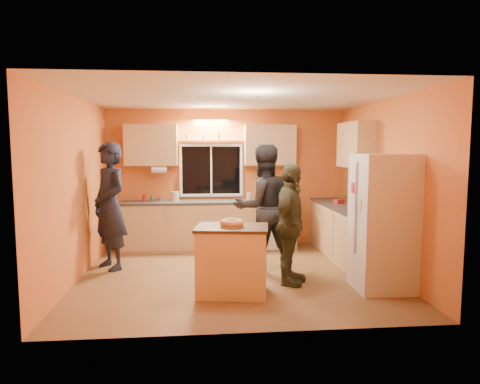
{
  "coord_description": "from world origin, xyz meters",
  "views": [
    {
      "loc": [
        -0.49,
        -6.16,
        1.89
      ],
      "look_at": [
        0.11,
        0.4,
        1.19
      ],
      "focal_mm": 32.0,
      "sensor_mm": 36.0,
      "label": 1
    }
  ],
  "objects": [
    {
      "name": "person_center",
      "position": [
        0.45,
        0.3,
        0.96
      ],
      "size": [
        1.08,
        0.93,
        1.93
      ],
      "primitive_type": "imported",
      "rotation": [
        0.0,
        0.0,
        3.38
      ],
      "color": "black",
      "rests_on": "ground"
    },
    {
      "name": "refrigerator",
      "position": [
        1.89,
        -0.8,
        0.9
      ],
      "size": [
        0.72,
        0.7,
        1.8
      ],
      "primitive_type": "cube",
      "color": "silver",
      "rests_on": "ground"
    },
    {
      "name": "ground",
      "position": [
        0.0,
        0.0,
        0.0
      ],
      "size": [
        4.5,
        4.5,
        0.0
      ],
      "primitive_type": "plane",
      "color": "brown",
      "rests_on": "ground"
    },
    {
      "name": "person_left",
      "position": [
        -1.9,
        0.52,
        0.98
      ],
      "size": [
        0.82,
        0.85,
        1.96
      ],
      "primitive_type": "imported",
      "rotation": [
        0.0,
        0.0,
        -0.89
      ],
      "color": "black",
      "rests_on": "ground"
    },
    {
      "name": "red_box",
      "position": [
        1.92,
        1.12,
        0.94
      ],
      "size": [
        0.2,
        0.18,
        0.07
      ],
      "primitive_type": "cube",
      "rotation": [
        0.0,
        0.0,
        0.43
      ],
      "color": "#A91A23",
      "rests_on": "right_counter"
    },
    {
      "name": "right_counter",
      "position": [
        1.95,
        0.5,
        0.45
      ],
      "size": [
        0.62,
        1.84,
        0.9
      ],
      "color": "tan",
      "rests_on": "ground"
    },
    {
      "name": "utensil_crock",
      "position": [
        -0.97,
        1.76,
        0.99
      ],
      "size": [
        0.14,
        0.14,
        0.17
      ],
      "primitive_type": "cylinder",
      "color": "beige",
      "rests_on": "back_counter"
    },
    {
      "name": "back_counter",
      "position": [
        0.01,
        1.7,
        0.45
      ],
      "size": [
        4.23,
        0.62,
        0.9
      ],
      "color": "tan",
      "rests_on": "ground"
    },
    {
      "name": "mixing_bowl",
      "position": [
        1.1,
        1.72,
        0.94
      ],
      "size": [
        0.35,
        0.35,
        0.08
      ],
      "primitive_type": "imported",
      "rotation": [
        0.0,
        0.0,
        -0.01
      ],
      "color": "black",
      "rests_on": "back_counter"
    },
    {
      "name": "person_right",
      "position": [
        0.72,
        -0.48,
        0.84
      ],
      "size": [
        0.79,
        1.06,
        1.67
      ],
      "primitive_type": "imported",
      "rotation": [
        0.0,
        0.0,
        1.12
      ],
      "color": "#323521",
      "rests_on": "ground"
    },
    {
      "name": "bundt_pastry",
      "position": [
        -0.11,
        -0.81,
        0.93
      ],
      "size": [
        0.31,
        0.31,
        0.09
      ],
      "primitive_type": "torus",
      "color": "tan",
      "rests_on": "island"
    },
    {
      "name": "island",
      "position": [
        -0.11,
        -0.81,
        0.45
      ],
      "size": [
        1.0,
        0.75,
        0.88
      ],
      "rotation": [
        0.0,
        0.0,
        -0.15
      ],
      "color": "tan",
      "rests_on": "ground"
    },
    {
      "name": "room_shell",
      "position": [
        0.12,
        0.41,
        1.62
      ],
      "size": [
        4.54,
        4.04,
        2.61
      ],
      "color": "orange",
      "rests_on": "ground"
    },
    {
      "name": "potted_plant",
      "position": [
        1.92,
        0.45,
        1.04
      ],
      "size": [
        0.31,
        0.29,
        0.27
      ],
      "primitive_type": "imported",
      "rotation": [
        0.0,
        0.0,
        -0.42
      ],
      "color": "gray",
      "rests_on": "right_counter"
    }
  ]
}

